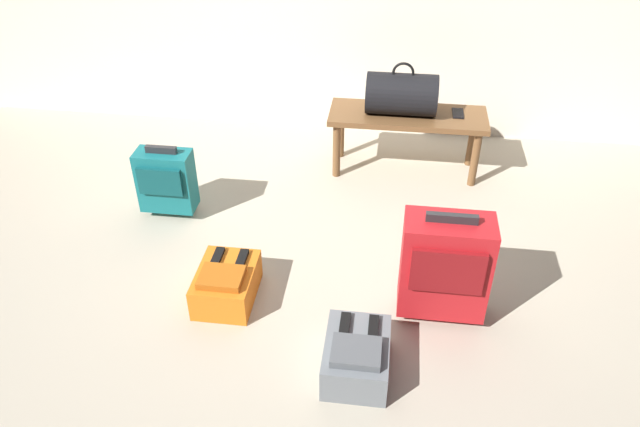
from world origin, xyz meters
name	(u,v)px	position (x,y,z in m)	size (l,w,h in m)	color
ground_plane	(307,256)	(0.00, 0.00, 0.00)	(6.60, 6.60, 0.00)	#B2A893
bench	(407,123)	(0.51, 0.99, 0.35)	(1.00, 0.36, 0.41)	brown
duffel_bag_black	(401,94)	(0.46, 0.99, 0.55)	(0.44, 0.26, 0.34)	black
cell_phone	(458,113)	(0.82, 1.03, 0.42)	(0.07, 0.14, 0.01)	black
suitcase_upright_red	(445,266)	(0.71, -0.36, 0.30)	(0.41, 0.24, 0.59)	red
suitcase_small_teal	(166,180)	(-0.87, 0.29, 0.24)	(0.32, 0.19, 0.46)	#14666B
backpack_grey	(357,356)	(0.34, -0.77, 0.09)	(0.28, 0.38, 0.21)	slate
backpack_orange	(226,283)	(-0.35, -0.38, 0.09)	(0.28, 0.38, 0.21)	orange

